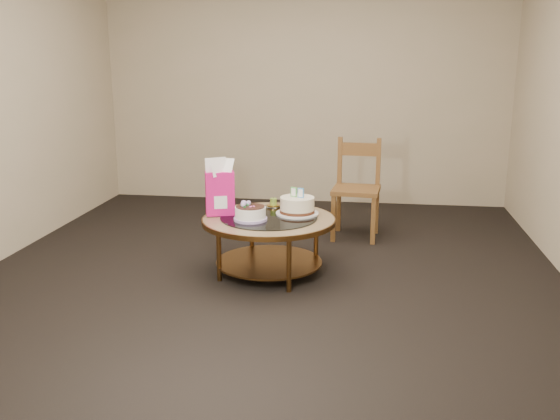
# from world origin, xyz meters

# --- Properties ---
(ground) EXTENTS (5.00, 5.00, 0.00)m
(ground) POSITION_xyz_m (0.00, 0.00, 0.00)
(ground) COLOR black
(ground) RESTS_ON ground
(room_walls) EXTENTS (4.52, 5.02, 2.61)m
(room_walls) POSITION_xyz_m (0.00, 0.00, 1.54)
(room_walls) COLOR tan
(room_walls) RESTS_ON ground
(coffee_table) EXTENTS (1.02, 1.02, 0.46)m
(coffee_table) POSITION_xyz_m (0.00, -0.00, 0.38)
(coffee_table) COLOR brown
(coffee_table) RESTS_ON ground
(decorated_cake) EXTENTS (0.25, 0.25, 0.15)m
(decorated_cake) POSITION_xyz_m (-0.12, -0.11, 0.51)
(decorated_cake) COLOR #AD93D0
(decorated_cake) RESTS_ON coffee_table
(cream_cake) EXTENTS (0.33, 0.33, 0.21)m
(cream_cake) POSITION_xyz_m (0.20, 0.12, 0.52)
(cream_cake) COLOR white
(cream_cake) RESTS_ON coffee_table
(gift_bag) EXTENTS (0.24, 0.20, 0.43)m
(gift_bag) POSITION_xyz_m (-0.38, 0.03, 0.67)
(gift_bag) COLOR #EA168A
(gift_bag) RESTS_ON coffee_table
(pillar_candle) EXTENTS (0.12, 0.12, 0.08)m
(pillar_candle) POSITION_xyz_m (-0.01, 0.32, 0.48)
(pillar_candle) COLOR #F0C763
(pillar_candle) RESTS_ON coffee_table
(dining_chair) EXTENTS (0.45, 0.45, 0.91)m
(dining_chair) POSITION_xyz_m (0.64, 1.13, 0.46)
(dining_chair) COLOR brown
(dining_chair) RESTS_ON ground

